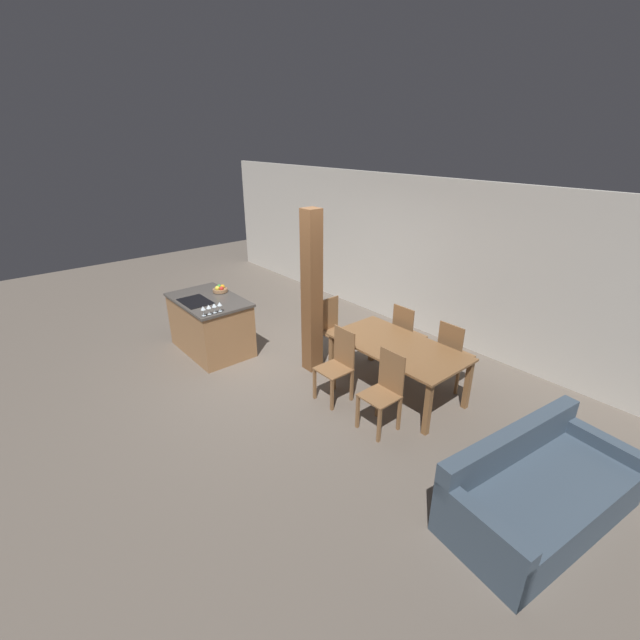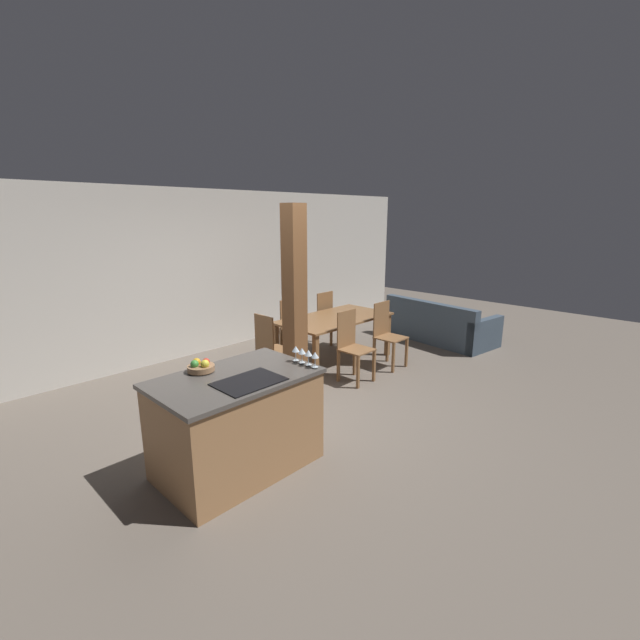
{
  "view_description": "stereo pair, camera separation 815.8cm",
  "coord_description": "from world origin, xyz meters",
  "px_view_note": "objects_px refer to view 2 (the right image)",
  "views": [
    {
      "loc": [
        4.78,
        -3.31,
        3.33
      ],
      "look_at": [
        0.6,
        0.2,
        0.95
      ],
      "focal_mm": 24.0,
      "sensor_mm": 36.0,
      "label": 1
    },
    {
      "loc": [
        -3.31,
        -3.57,
        2.3
      ],
      "look_at": [
        0.6,
        0.2,
        0.95
      ],
      "focal_mm": 24.0,
      "sensor_mm": 36.0,
      "label": 2
    }
  ],
  "objects_px": {
    "wine_glass_near": "(315,355)",
    "dining_chair_far_left": "(285,327)",
    "wine_glass_middle": "(308,353)",
    "dining_chair_head_end": "(271,348)",
    "couch": "(440,326)",
    "dining_table": "(335,323)",
    "dining_chair_near_right": "(387,333)",
    "dining_chair_near_left": "(352,345)",
    "dining_chair_far_right": "(320,318)",
    "wine_glass_far": "(302,351)",
    "fruit_bowl": "(201,366)",
    "timber_post": "(295,303)",
    "kitchen_island": "(237,423)",
    "wine_glass_end": "(296,349)"
  },
  "relations": [
    {
      "from": "dining_chair_head_end",
      "to": "wine_glass_near",
      "type": "bearing_deg",
      "value": 152.77
    },
    {
      "from": "wine_glass_far",
      "to": "wine_glass_end",
      "type": "distance_m",
      "value": 0.09
    },
    {
      "from": "fruit_bowl",
      "to": "timber_post",
      "type": "xyz_separation_m",
      "value": [
        1.7,
        0.59,
        0.25
      ]
    },
    {
      "from": "dining_chair_far_left",
      "to": "dining_chair_head_end",
      "type": "xyz_separation_m",
      "value": [
        -0.88,
        -0.71,
        0.0
      ]
    },
    {
      "from": "dining_chair_near_left",
      "to": "couch",
      "type": "distance_m",
      "value": 2.69
    },
    {
      "from": "wine_glass_near",
      "to": "dining_chair_far_left",
      "type": "relative_size",
      "value": 0.15
    },
    {
      "from": "wine_glass_far",
      "to": "couch",
      "type": "distance_m",
      "value": 4.6
    },
    {
      "from": "fruit_bowl",
      "to": "wine_glass_near",
      "type": "bearing_deg",
      "value": -40.92
    },
    {
      "from": "dining_chair_far_left",
      "to": "couch",
      "type": "height_order",
      "value": "dining_chair_far_left"
    },
    {
      "from": "kitchen_island",
      "to": "dining_chair_far_right",
      "type": "xyz_separation_m",
      "value": [
        3.23,
        2.05,
        0.06
      ]
    },
    {
      "from": "wine_glass_far",
      "to": "kitchen_island",
      "type": "bearing_deg",
      "value": 162.27
    },
    {
      "from": "dining_chair_near_right",
      "to": "timber_post",
      "type": "bearing_deg",
      "value": 171.45
    },
    {
      "from": "wine_glass_near",
      "to": "dining_chair_head_end",
      "type": "bearing_deg",
      "value": 62.77
    },
    {
      "from": "dining_table",
      "to": "dining_chair_near_right",
      "type": "bearing_deg",
      "value": -59.76
    },
    {
      "from": "wine_glass_middle",
      "to": "couch",
      "type": "bearing_deg",
      "value": 13.05
    },
    {
      "from": "kitchen_island",
      "to": "dining_chair_far_left",
      "type": "relative_size",
      "value": 1.42
    },
    {
      "from": "wine_glass_end",
      "to": "dining_table",
      "type": "height_order",
      "value": "wine_glass_end"
    },
    {
      "from": "dining_table",
      "to": "dining_chair_far_right",
      "type": "bearing_deg",
      "value": 59.76
    },
    {
      "from": "wine_glass_middle",
      "to": "wine_glass_far",
      "type": "distance_m",
      "value": 0.09
    },
    {
      "from": "dining_chair_far_right",
      "to": "couch",
      "type": "distance_m",
      "value": 2.28
    },
    {
      "from": "wine_glass_middle",
      "to": "wine_glass_end",
      "type": "bearing_deg",
      "value": 90.0
    },
    {
      "from": "timber_post",
      "to": "kitchen_island",
      "type": "bearing_deg",
      "value": -150.13
    },
    {
      "from": "dining_chair_far_right",
      "to": "dining_table",
      "type": "bearing_deg",
      "value": 59.76
    },
    {
      "from": "dining_chair_far_right",
      "to": "dining_chair_head_end",
      "type": "xyz_separation_m",
      "value": [
        -1.71,
        -0.71,
        0.0
      ]
    },
    {
      "from": "dining_chair_far_left",
      "to": "timber_post",
      "type": "bearing_deg",
      "value": 53.83
    },
    {
      "from": "wine_glass_middle",
      "to": "dining_chair_far_left",
      "type": "xyz_separation_m",
      "value": [
        1.77,
        2.34,
        -0.51
      ]
    },
    {
      "from": "wine_glass_near",
      "to": "dining_chair_near_right",
      "type": "height_order",
      "value": "wine_glass_near"
    },
    {
      "from": "dining_chair_head_end",
      "to": "timber_post",
      "type": "bearing_deg",
      "value": -175.98
    },
    {
      "from": "wine_glass_middle",
      "to": "dining_table",
      "type": "bearing_deg",
      "value": 36.86
    },
    {
      "from": "dining_chair_near_right",
      "to": "wine_glass_far",
      "type": "bearing_deg",
      "value": -162.05
    },
    {
      "from": "kitchen_island",
      "to": "wine_glass_middle",
      "type": "distance_m",
      "value": 0.9
    },
    {
      "from": "dining_chair_head_end",
      "to": "timber_post",
      "type": "height_order",
      "value": "timber_post"
    },
    {
      "from": "kitchen_island",
      "to": "dining_table",
      "type": "bearing_deg",
      "value": 25.57
    },
    {
      "from": "fruit_bowl",
      "to": "wine_glass_near",
      "type": "relative_size",
      "value": 1.64
    },
    {
      "from": "dining_table",
      "to": "timber_post",
      "type": "relative_size",
      "value": 0.76
    },
    {
      "from": "wine_glass_middle",
      "to": "dining_table",
      "type": "distance_m",
      "value": 2.76
    },
    {
      "from": "wine_glass_far",
      "to": "dining_chair_near_right",
      "type": "relative_size",
      "value": 0.15
    },
    {
      "from": "dining_chair_far_left",
      "to": "couch",
      "type": "relative_size",
      "value": 0.49
    },
    {
      "from": "fruit_bowl",
      "to": "dining_chair_far_right",
      "type": "distance_m",
      "value": 3.83
    },
    {
      "from": "dining_chair_head_end",
      "to": "fruit_bowl",
      "type": "bearing_deg",
      "value": 122.03
    },
    {
      "from": "dining_chair_near_left",
      "to": "wine_glass_near",
      "type": "bearing_deg",
      "value": -150.16
    },
    {
      "from": "dining_chair_near_left",
      "to": "dining_chair_far_right",
      "type": "height_order",
      "value": "same"
    },
    {
      "from": "dining_chair_near_left",
      "to": "dining_chair_far_left",
      "type": "bearing_deg",
      "value": 90.0
    },
    {
      "from": "dining_chair_near_right",
      "to": "dining_chair_head_end",
      "type": "relative_size",
      "value": 1.0
    },
    {
      "from": "wine_glass_near",
      "to": "timber_post",
      "type": "distance_m",
      "value": 1.58
    },
    {
      "from": "kitchen_island",
      "to": "dining_chair_far_left",
      "type": "distance_m",
      "value": 3.16
    },
    {
      "from": "dining_chair_far_right",
      "to": "wine_glass_middle",
      "type": "bearing_deg",
      "value": 42.09
    },
    {
      "from": "wine_glass_near",
      "to": "wine_glass_end",
      "type": "height_order",
      "value": "same"
    },
    {
      "from": "kitchen_island",
      "to": "couch",
      "type": "relative_size",
      "value": 0.69
    },
    {
      "from": "wine_glass_far",
      "to": "timber_post",
      "type": "distance_m",
      "value": 1.44
    }
  ]
}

